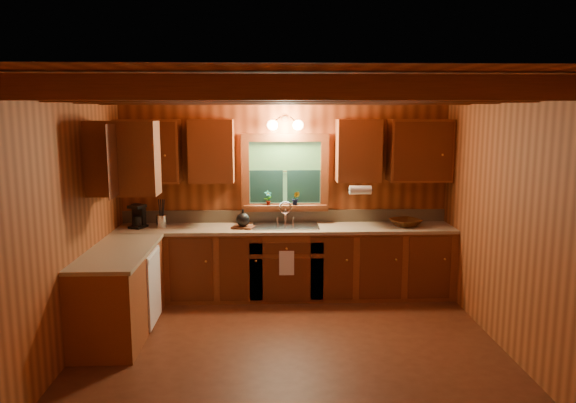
# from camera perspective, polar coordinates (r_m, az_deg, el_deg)

# --- Properties ---
(room) EXTENTS (4.20, 4.20, 4.20)m
(room) POSITION_cam_1_polar(r_m,az_deg,el_deg) (5.23, 0.32, -1.96)
(room) COLOR #512513
(room) RESTS_ON ground
(ceiling_beams) EXTENTS (4.20, 2.54, 0.18)m
(ceiling_beams) POSITION_cam_1_polar(r_m,az_deg,el_deg) (5.13, 0.33, 11.20)
(ceiling_beams) COLOR brown
(ceiling_beams) RESTS_ON room
(base_cabinets) EXTENTS (4.20, 2.22, 0.86)m
(base_cabinets) POSITION_cam_1_polar(r_m,az_deg,el_deg) (6.68, -4.42, -7.16)
(base_cabinets) COLOR brown
(base_cabinets) RESTS_ON ground
(countertop) EXTENTS (4.20, 2.24, 0.04)m
(countertop) POSITION_cam_1_polar(r_m,az_deg,el_deg) (6.58, -4.35, -3.38)
(countertop) COLOR tan
(countertop) RESTS_ON base_cabinets
(backsplash) EXTENTS (4.20, 0.02, 0.16)m
(backsplash) POSITION_cam_1_polar(r_m,az_deg,el_deg) (7.14, -0.31, -1.53)
(backsplash) COLOR tan
(backsplash) RESTS_ON room
(dishwasher_panel) EXTENTS (0.02, 0.60, 0.80)m
(dishwasher_panel) POSITION_cam_1_polar(r_m,az_deg,el_deg) (6.23, -13.76, -8.64)
(dishwasher_panel) COLOR white
(dishwasher_panel) RESTS_ON base_cabinets
(upper_cabinets) EXTENTS (4.19, 1.77, 0.78)m
(upper_cabinets) POSITION_cam_1_polar(r_m,az_deg,el_deg) (6.57, -5.14, 5.07)
(upper_cabinets) COLOR brown
(upper_cabinets) RESTS_ON room
(window) EXTENTS (1.12, 0.08, 1.00)m
(window) POSITION_cam_1_polar(r_m,az_deg,el_deg) (7.04, -0.31, 2.84)
(window) COLOR brown
(window) RESTS_ON room
(window_sill) EXTENTS (1.06, 0.14, 0.04)m
(window_sill) POSITION_cam_1_polar(r_m,az_deg,el_deg) (7.05, -0.30, -0.51)
(window_sill) COLOR brown
(window_sill) RESTS_ON room
(wall_sconce) EXTENTS (0.45, 0.21, 0.17)m
(wall_sconce) POSITION_cam_1_polar(r_m,az_deg,el_deg) (6.87, -0.29, 8.00)
(wall_sconce) COLOR black
(wall_sconce) RESTS_ON room
(paper_towel_roll) EXTENTS (0.27, 0.11, 0.11)m
(paper_towel_roll) POSITION_cam_1_polar(r_m,az_deg,el_deg) (6.81, 7.53, 1.20)
(paper_towel_roll) COLOR white
(paper_towel_roll) RESTS_ON upper_cabinets
(dish_towel) EXTENTS (0.18, 0.01, 0.30)m
(dish_towel) POSITION_cam_1_polar(r_m,az_deg,el_deg) (6.64, -0.15, -6.44)
(dish_towel) COLOR white
(dish_towel) RESTS_ON base_cabinets
(sink) EXTENTS (0.82, 0.48, 0.43)m
(sink) POSITION_cam_1_polar(r_m,az_deg,el_deg) (6.89, -0.24, -2.98)
(sink) COLOR silver
(sink) RESTS_ON countertop
(coffee_maker) EXTENTS (0.16, 0.21, 0.29)m
(coffee_maker) POSITION_cam_1_polar(r_m,az_deg,el_deg) (7.05, -15.33, -1.47)
(coffee_maker) COLOR black
(coffee_maker) RESTS_ON countertop
(utensil_crock) EXTENTS (0.13, 0.13, 0.36)m
(utensil_crock) POSITION_cam_1_polar(r_m,az_deg,el_deg) (6.98, -13.05, -1.95)
(utensil_crock) COLOR silver
(utensil_crock) RESTS_ON countertop
(cutting_board) EXTENTS (0.30, 0.25, 0.02)m
(cutting_board) POSITION_cam_1_polar(r_m,az_deg,el_deg) (6.80, -4.70, -2.69)
(cutting_board) COLOR #552612
(cutting_board) RESTS_ON countertop
(teakettle) EXTENTS (0.17, 0.17, 0.21)m
(teakettle) POSITION_cam_1_polar(r_m,az_deg,el_deg) (6.78, -4.71, -1.89)
(teakettle) COLOR black
(teakettle) RESTS_ON cutting_board
(wicker_basket) EXTENTS (0.48, 0.48, 0.09)m
(wicker_basket) POSITION_cam_1_polar(r_m,az_deg,el_deg) (7.04, 12.16, -2.17)
(wicker_basket) COLOR #48230C
(wicker_basket) RESTS_ON countertop
(potted_plant_left) EXTENTS (0.12, 0.10, 0.19)m
(potted_plant_left) POSITION_cam_1_polar(r_m,az_deg,el_deg) (7.02, -2.09, 0.39)
(potted_plant_left) COLOR #552612
(potted_plant_left) RESTS_ON window_sill
(potted_plant_right) EXTENTS (0.11, 0.10, 0.18)m
(potted_plant_right) POSITION_cam_1_polar(r_m,az_deg,el_deg) (7.01, 0.82, 0.34)
(potted_plant_right) COLOR #552612
(potted_plant_right) RESTS_ON window_sill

